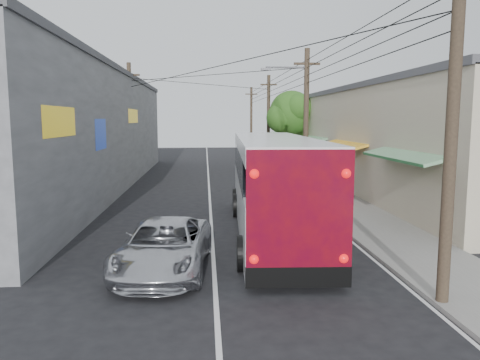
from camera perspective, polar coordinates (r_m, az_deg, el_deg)
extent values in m
plane|color=black|center=(12.70, -3.10, -12.28)|extent=(120.00, 120.00, 0.00)
cube|color=slate|center=(32.93, 7.55, -0.02)|extent=(3.00, 80.00, 0.12)
cube|color=#C0B098|center=(35.79, 14.07, 5.13)|extent=(6.00, 40.00, 6.00)
cube|color=#4C4C51|center=(35.81, 14.22, 10.09)|extent=(6.20, 40.00, 0.30)
cube|color=#1C8034|center=(19.68, 19.51, 2.97)|extent=(1.39, 6.00, 0.46)
cube|color=orange|center=(27.18, 12.72, 4.31)|extent=(1.39, 6.00, 0.46)
cube|color=#1C8034|center=(34.90, 8.89, 5.05)|extent=(1.39, 6.00, 0.46)
cube|color=orange|center=(42.72, 6.45, 5.50)|extent=(1.39, 6.00, 0.46)
cube|color=#1C8034|center=(50.60, 4.77, 5.81)|extent=(1.39, 6.00, 0.46)
cube|color=gray|center=(31.09, -19.80, 5.53)|extent=(7.00, 36.00, 7.00)
cube|color=#4C4C51|center=(31.21, -20.10, 12.15)|extent=(7.20, 36.00, 0.30)
cube|color=yellow|center=(16.68, -21.25, 6.64)|extent=(0.12, 3.50, 1.00)
cube|color=#1433A5|center=(22.50, -16.74, 5.37)|extent=(0.12, 2.20, 1.40)
cube|color=yellow|center=(32.32, -12.97, 7.61)|extent=(0.12, 4.00, 0.90)
cylinder|color=#473828|center=(11.34, 24.39, 5.35)|extent=(0.28, 0.28, 8.00)
cylinder|color=#473828|center=(25.54, 8.04, 6.71)|extent=(0.28, 0.28, 8.00)
cube|color=#473828|center=(25.71, 8.17, 13.86)|extent=(1.40, 0.12, 0.12)
cylinder|color=#473828|center=(40.33, 3.49, 6.99)|extent=(0.28, 0.28, 8.00)
cube|color=#473828|center=(40.43, 3.52, 11.53)|extent=(1.40, 0.12, 0.12)
cylinder|color=#473828|center=(55.23, 1.38, 7.11)|extent=(0.28, 0.28, 8.00)
cube|color=#473828|center=(55.30, 1.39, 10.42)|extent=(1.40, 0.12, 0.12)
cylinder|color=#473828|center=(32.35, -13.21, 6.71)|extent=(0.28, 0.28, 8.00)
cube|color=#473828|center=(32.48, -13.38, 12.37)|extent=(1.40, 0.12, 0.12)
cylinder|color=#59595E|center=(25.48, 5.68, 13.50)|extent=(2.20, 0.10, 0.10)
cube|color=#59595E|center=(25.30, 3.15, 13.34)|extent=(0.50, 0.18, 0.12)
cylinder|color=#3F2B19|center=(38.67, 6.22, 3.98)|extent=(0.44, 0.44, 4.00)
sphere|color=#255216|center=(38.61, 6.28, 8.13)|extent=(3.60, 3.60, 3.60)
sphere|color=#255216|center=(39.38, 7.54, 7.22)|extent=(2.60, 2.60, 2.60)
sphere|color=#255216|center=(38.06, 5.03, 7.55)|extent=(2.40, 2.40, 2.40)
sphere|color=#255216|center=(37.71, 7.17, 8.74)|extent=(2.20, 2.20, 2.20)
sphere|color=#255216|center=(39.44, 5.61, 8.41)|extent=(2.00, 2.00, 2.00)
cube|color=white|center=(17.52, 4.06, -2.76)|extent=(3.14, 12.54, 1.97)
cube|color=black|center=(17.84, 3.94, 2.13)|extent=(3.07, 10.47, 1.04)
cube|color=white|center=(17.27, 4.13, 4.36)|extent=(3.14, 12.54, 0.52)
cube|color=maroon|center=(11.28, 7.27, -3.93)|extent=(2.57, 0.20, 3.00)
cube|color=black|center=(11.70, 7.14, -11.66)|extent=(2.59, 0.22, 0.52)
sphere|color=red|center=(11.41, 1.72, -9.64)|extent=(0.23, 0.23, 0.23)
sphere|color=red|center=(11.74, 12.53, -9.33)|extent=(0.23, 0.23, 0.23)
sphere|color=red|center=(10.98, 1.76, 0.75)|extent=(0.23, 0.23, 0.23)
sphere|color=red|center=(11.32, 12.82, 0.77)|extent=(0.23, 0.23, 0.23)
cylinder|color=black|center=(13.35, 0.32, -8.94)|extent=(0.36, 1.05, 1.04)
cylinder|color=black|center=(13.69, 11.35, -8.68)|extent=(0.36, 1.05, 1.04)
cylinder|color=black|center=(20.62, -0.41, -3.10)|extent=(0.36, 1.05, 1.04)
cylinder|color=black|center=(20.84, 6.74, -3.04)|extent=(0.36, 1.05, 1.04)
cylinder|color=black|center=(22.15, -0.50, -2.37)|extent=(0.36, 1.05, 1.04)
cylinder|color=black|center=(22.35, 6.16, -2.32)|extent=(0.36, 1.05, 1.04)
imported|color=silver|center=(13.49, -9.22, -8.01)|extent=(2.80, 5.32, 1.43)
imported|color=#AAAAB3|center=(25.65, 6.60, -0.36)|extent=(3.01, 5.99, 1.67)
imported|color=#29292E|center=(36.06, 2.16, 1.64)|extent=(1.60, 3.91, 1.33)
imported|color=#222127|center=(43.91, 2.05, 2.67)|extent=(1.89, 4.16, 1.32)
imported|color=#C6698B|center=(23.89, 12.75, -0.53)|extent=(0.73, 0.52, 1.87)
imported|color=#8B9CCB|center=(23.88, 11.38, -0.84)|extent=(0.78, 0.62, 1.59)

